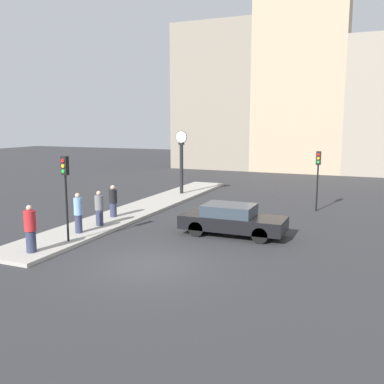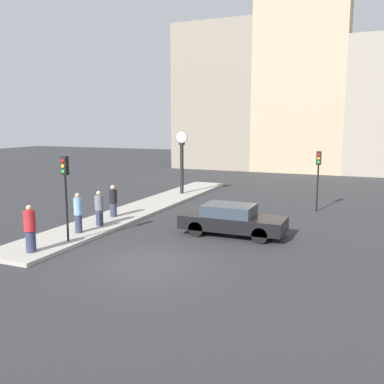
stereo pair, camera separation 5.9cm
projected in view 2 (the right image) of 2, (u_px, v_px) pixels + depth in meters
The scene contains 11 objects.
ground_plane at pixel (148, 264), 15.27m from camera, with size 120.00×120.00×0.00m, color #2D2D30.
sidewalk_corner at pixel (145, 207), 25.19m from camera, with size 2.59×21.61×0.16m, color #A39E93.
building_row at pixel (296, 93), 43.52m from camera, with size 26.78×5.00×18.46m.
sedan_car at pixel (232, 220), 19.12m from camera, with size 4.65×1.87×1.39m.
traffic_light_near at pixel (65, 181), 17.30m from camera, with size 0.26×0.24×3.52m.
traffic_light_far at pixel (318, 168), 24.05m from camera, with size 0.26×0.24×3.42m.
street_clock at pixel (182, 161), 29.32m from camera, with size 0.83×0.32×4.30m.
pedestrian_red_top at pixel (30, 229), 16.07m from camera, with size 0.44×0.44×1.82m.
pedestrian_black_jacket at pixel (113, 201), 22.19m from camera, with size 0.41×0.41×1.66m.
pedestrian_blue_stripe at pixel (78, 213), 18.91m from camera, with size 0.37×0.37×1.80m.
pedestrian_grey_jacket at pixel (99, 208), 20.32m from camera, with size 0.41×0.41×1.66m.
Camera 2 is at (7.14, -12.89, 5.01)m, focal length 40.00 mm.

